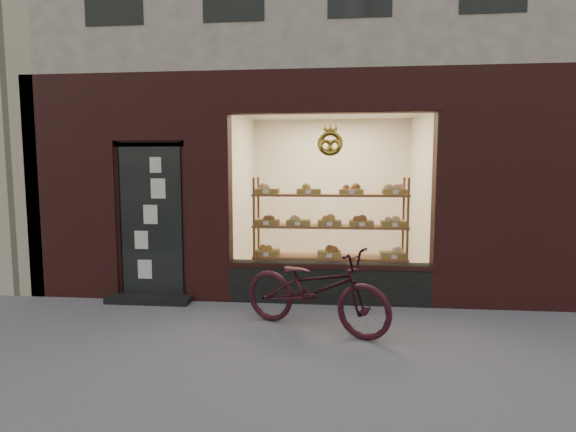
# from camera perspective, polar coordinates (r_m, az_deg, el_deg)

# --- Properties ---
(ground) EXTENTS (90.00, 90.00, 0.00)m
(ground) POSITION_cam_1_polar(r_m,az_deg,el_deg) (4.32, -1.40, -18.88)
(ground) COLOR #5D5C65
(display_shelf) EXTENTS (2.20, 0.45, 1.70)m
(display_shelf) POSITION_cam_1_polar(r_m,az_deg,el_deg) (6.51, 5.29, -2.38)
(display_shelf) COLOR brown
(display_shelf) RESTS_ON ground
(bicycle) EXTENTS (1.90, 1.33, 0.95)m
(bicycle) POSITION_cam_1_polar(r_m,az_deg,el_deg) (5.13, 3.43, -9.18)
(bicycle) COLOR black
(bicycle) RESTS_ON ground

